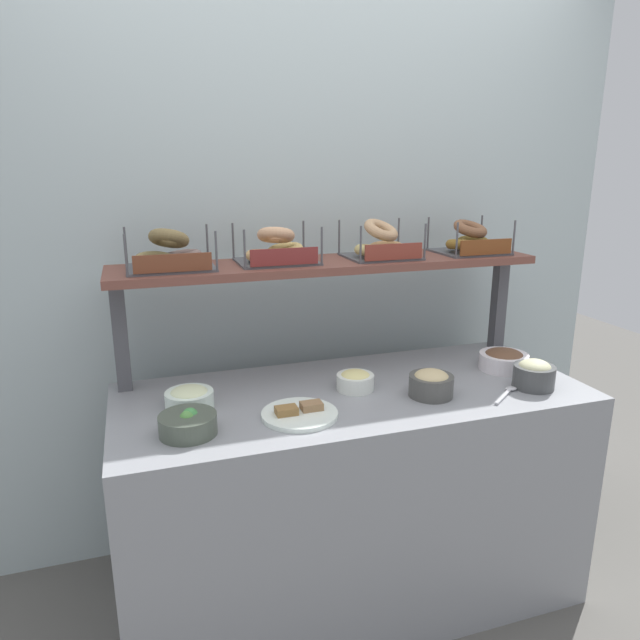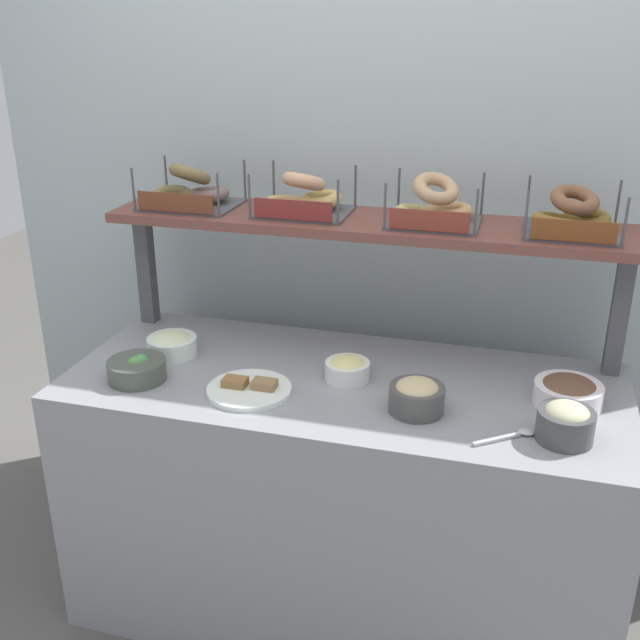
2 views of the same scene
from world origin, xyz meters
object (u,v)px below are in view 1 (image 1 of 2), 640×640
serving_spoon_near_plate (507,392)px  bagel_basket_poppy (170,255)px  bagel_basket_cinnamon_raisin (469,241)px  bowl_chocolate_spread (504,359)px  bowl_hummus (431,383)px  bagel_basket_plain (276,250)px  bagel_basket_sesame (381,245)px  bowl_tuna_salad (534,374)px  serving_plate_white (300,413)px  bowl_scallion_spread (189,398)px  bowl_veggie_mix (188,423)px  bowl_egg_salad (355,380)px

serving_spoon_near_plate → bagel_basket_poppy: size_ratio=0.51×
bagel_basket_cinnamon_raisin → bowl_chocolate_spread: bearing=-81.4°
bowl_hummus → serving_spoon_near_plate: (0.27, -0.07, -0.04)m
serving_spoon_near_plate → bagel_basket_cinnamon_raisin: bagel_basket_cinnamon_raisin is taller
bagel_basket_plain → bagel_basket_sesame: bagel_basket_sesame is taller
bowl_tuna_salad → bagel_basket_sesame: (-0.42, 0.44, 0.43)m
serving_plate_white → bagel_basket_poppy: size_ratio=0.82×
bagel_basket_plain → serving_spoon_near_plate: bearing=-34.0°
serving_spoon_near_plate → bagel_basket_sesame: 0.73m
bowl_chocolate_spread → serving_plate_white: bowl_chocolate_spread is taller
bowl_tuna_salad → serving_plate_white: size_ratio=0.59×
bowl_scallion_spread → serving_spoon_near_plate: size_ratio=1.04×
bowl_hummus → bagel_basket_plain: (-0.45, 0.41, 0.43)m
bowl_veggie_mix → serving_plate_white: 0.35m
bowl_hummus → bowl_scallion_spread: size_ratio=0.97×
bagel_basket_plain → bagel_basket_cinnamon_raisin: size_ratio=1.04×
bowl_egg_salad → bowl_veggie_mix: bowl_veggie_mix is taller
bowl_egg_salad → bagel_basket_plain: bearing=128.7°
bowl_hummus → bagel_basket_sesame: 0.59m
bowl_scallion_spread → bowl_chocolate_spread: (1.22, -0.00, 0.00)m
bowl_veggie_mix → serving_plate_white: (0.35, 0.01, -0.02)m
bowl_scallion_spread → bagel_basket_cinnamon_raisin: (1.18, 0.24, 0.44)m
bowl_chocolate_spread → bagel_basket_poppy: size_ratio=0.63×
bowl_chocolate_spread → bowl_tuna_salad: bearing=-93.6°
bowl_veggie_mix → bagel_basket_sesame: (0.81, 0.43, 0.44)m
bagel_basket_sesame → bowl_egg_salad: bearing=-127.9°
bowl_scallion_spread → bowl_veggie_mix: 0.19m
bowl_tuna_salad → bowl_veggie_mix: (-1.23, 0.01, -0.02)m
bagel_basket_poppy → bagel_basket_cinnamon_raisin: size_ratio=1.07×
bowl_chocolate_spread → bagel_basket_sesame: 0.66m
bowl_hummus → bowl_chocolate_spread: (0.40, 0.15, -0.01)m
bowl_hummus → bagel_basket_sesame: bearing=94.4°
bowl_scallion_spread → serving_spoon_near_plate: bowl_scallion_spread is taller
serving_spoon_near_plate → bagel_basket_poppy: (-1.10, 0.47, 0.47)m
bowl_scallion_spread → bagel_basket_sesame: 0.93m
bowl_egg_salad → bagel_basket_cinnamon_raisin: bagel_basket_cinnamon_raisin is taller
serving_spoon_near_plate → bagel_basket_plain: bagel_basket_plain is taller
bowl_tuna_salad → bowl_hummus: 0.39m
bowl_hummus → serving_plate_white: size_ratio=0.63×
bagel_basket_plain → bagel_basket_cinnamon_raisin: (0.82, -0.02, 0.00)m
bowl_scallion_spread → bagel_basket_poppy: size_ratio=0.53×
bowl_scallion_spread → bowl_hummus: bearing=-10.7°
bowl_hummus → bagel_basket_sesame: (-0.03, 0.39, 0.43)m
bowl_chocolate_spread → bowl_veggie_mix: bowl_chocolate_spread is taller
bowl_veggie_mix → bagel_basket_plain: (0.39, 0.44, 0.44)m
bowl_veggie_mix → serving_spoon_near_plate: bearing=-2.0°
bowl_veggie_mix → bagel_basket_poppy: 0.62m
bowl_scallion_spread → bowl_chocolate_spread: bowl_chocolate_spread is taller
bowl_scallion_spread → serving_plate_white: size_ratio=0.64×
bowl_egg_salad → bagel_basket_plain: 0.56m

